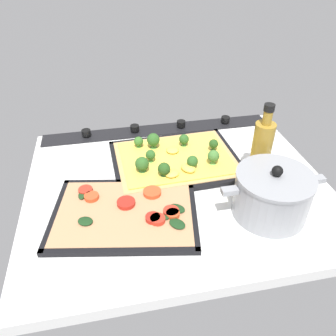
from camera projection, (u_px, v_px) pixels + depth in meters
The scene contains 8 objects.
ground_plane at pixel (177, 188), 87.29cm from camera, with size 76.32×63.93×3.00cm, color white.
stove_control_panel at pixel (158, 129), 108.77cm from camera, with size 73.26×7.00×2.60cm.
baking_tray_front at pixel (176, 161), 93.88cm from camera, with size 35.67×28.30×1.30cm.
broccoli_pizza at pixel (174, 158), 92.69cm from camera, with size 33.17×25.81×5.94cm.
baking_tray_back at pixel (125, 214), 76.51cm from camera, with size 36.50×29.28×1.30cm.
veggie_pizza_back at pixel (127, 211), 76.25cm from camera, with size 33.71×26.49×1.90cm.
cooking_pot at pixel (272, 194), 74.48cm from camera, with size 24.02×17.16×13.04cm.
oil_bottle at pixel (261, 149), 83.85cm from camera, with size 5.04×5.04×20.77cm.
Camera 1 is at (15.70, 66.11, 53.60)cm, focal length 35.71 mm.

